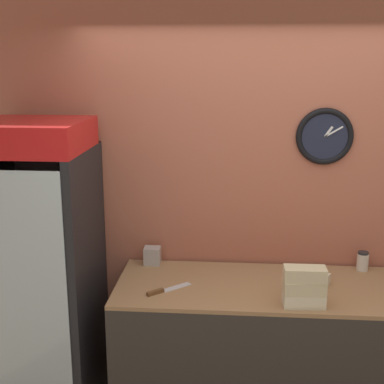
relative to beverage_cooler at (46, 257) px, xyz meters
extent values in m
cube|color=#B7664C|center=(1.42, 0.37, 0.30)|extent=(5.20, 0.06, 2.70)
torus|color=black|center=(1.77, 0.32, 0.75)|extent=(0.37, 0.04, 0.37)
cylinder|color=#1E2338|center=(1.77, 0.32, 0.75)|extent=(0.30, 0.01, 0.30)
cube|color=white|center=(1.79, 0.31, 0.79)|extent=(0.06, 0.01, 0.07)
cube|color=white|center=(1.82, 0.31, 0.79)|extent=(0.11, 0.01, 0.07)
cube|color=#332D28|center=(1.42, -0.04, -0.60)|extent=(1.88, 0.73, 0.90)
cube|color=#9E754C|center=(1.42, -0.04, -0.14)|extent=(1.88, 0.73, 0.02)
cube|color=black|center=(0.00, 0.30, -0.17)|extent=(0.63, 0.04, 1.76)
cube|color=black|center=(-0.29, -0.04, -0.17)|extent=(0.05, 0.72, 1.76)
cube|color=black|center=(0.29, -0.04, -0.17)|extent=(0.05, 0.72, 1.76)
cube|color=white|center=(0.00, 0.27, -0.17)|extent=(0.53, 0.02, 1.66)
cube|color=silver|center=(0.00, -0.40, -0.17)|extent=(0.53, 0.01, 1.66)
cube|color=red|center=(0.00, -0.07, 0.80)|extent=(0.63, 0.64, 0.18)
cube|color=silver|center=(0.00, -0.06, -0.56)|extent=(0.51, 0.60, 0.01)
cube|color=silver|center=(0.00, -0.06, -0.16)|extent=(0.51, 0.60, 0.01)
cube|color=silver|center=(0.00, -0.06, 0.23)|extent=(0.51, 0.60, 0.01)
cylinder|color=#2D6B38|center=(0.06, -0.31, 0.31)|extent=(0.07, 0.07, 0.15)
cylinder|color=#2D6B38|center=(0.06, -0.31, 0.41)|extent=(0.03, 0.03, 0.06)
cylinder|color=#B2231E|center=(0.06, -0.32, -0.07)|extent=(0.06, 0.06, 0.17)
cylinder|color=#B2231E|center=(0.06, -0.32, 0.05)|extent=(0.02, 0.02, 0.07)
cylinder|color=gold|center=(-0.02, -0.31, -0.09)|extent=(0.07, 0.07, 0.13)
cylinder|color=gold|center=(-0.02, -0.31, 0.00)|extent=(0.03, 0.03, 0.05)
cylinder|color=#5B2D19|center=(0.15, -0.32, -0.49)|extent=(0.06, 0.06, 0.13)
cylinder|color=#5B2D19|center=(0.15, -0.32, -0.40)|extent=(0.02, 0.02, 0.05)
cylinder|color=#B2BCCC|center=(0.06, -0.31, -0.46)|extent=(0.08, 0.08, 0.18)
cylinder|color=#B2BCCC|center=(0.06, -0.31, -0.33)|extent=(0.03, 0.03, 0.08)
cylinder|color=#2D6B38|center=(-0.04, -0.31, 0.31)|extent=(0.08, 0.08, 0.15)
cylinder|color=#2D6B38|center=(-0.04, -0.31, 0.42)|extent=(0.03, 0.03, 0.07)
cylinder|color=#B2231E|center=(0.20, -0.32, -0.09)|extent=(0.06, 0.06, 0.14)
cylinder|color=#B2231E|center=(0.20, -0.32, 0.01)|extent=(0.03, 0.03, 0.06)
cylinder|color=#72337F|center=(0.18, -0.31, 0.31)|extent=(0.07, 0.07, 0.14)
cylinder|color=#72337F|center=(0.18, -0.31, 0.41)|extent=(0.03, 0.03, 0.06)
cylinder|color=#B2BCCC|center=(-0.04, -0.31, -0.50)|extent=(0.07, 0.07, 0.11)
cylinder|color=#B2BCCC|center=(-0.04, -0.31, -0.41)|extent=(0.03, 0.03, 0.05)
cube|color=beige|center=(1.60, -0.31, -0.09)|extent=(0.24, 0.13, 0.08)
cube|color=beige|center=(1.60, -0.31, -0.01)|extent=(0.24, 0.13, 0.08)
cube|color=beige|center=(1.60, -0.31, 0.07)|extent=(0.24, 0.12, 0.08)
cube|color=beige|center=(1.69, 0.03, -0.09)|extent=(0.25, 0.19, 0.07)
cube|color=silver|center=(0.86, -0.12, -0.12)|extent=(0.18, 0.16, 0.00)
cube|color=brown|center=(0.74, -0.22, -0.11)|extent=(0.10, 0.09, 0.02)
cylinder|color=silver|center=(2.06, 0.26, -0.07)|extent=(0.08, 0.08, 0.11)
cylinder|color=#262628|center=(2.06, 0.26, 0.00)|extent=(0.07, 0.07, 0.01)
cube|color=#B7B2AD|center=(0.65, 0.25, -0.06)|extent=(0.11, 0.09, 0.12)
camera|label=1|loc=(1.19, -3.13, 1.25)|focal=50.00mm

